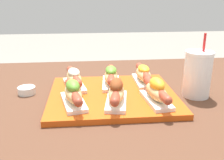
# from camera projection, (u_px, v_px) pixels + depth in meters

# --- Properties ---
(serving_tray) EXTENTS (0.42, 0.37, 0.02)m
(serving_tray) POSITION_uv_depth(u_px,v_px,m) (113.00, 96.00, 0.89)
(serving_tray) COLOR #CC4C14
(serving_tray) RESTS_ON patio_table
(hot_dog_0) EXTENTS (0.09, 0.19, 0.08)m
(hot_dog_0) POSITION_uv_depth(u_px,v_px,m) (73.00, 93.00, 0.79)
(hot_dog_0) COLOR white
(hot_dog_0) RESTS_ON serving_tray
(hot_dog_1) EXTENTS (0.08, 0.19, 0.08)m
(hot_dog_1) POSITION_uv_depth(u_px,v_px,m) (116.00, 92.00, 0.79)
(hot_dog_1) COLOR white
(hot_dog_1) RESTS_ON serving_tray
(hot_dog_2) EXTENTS (0.08, 0.20, 0.08)m
(hot_dog_2) POSITION_uv_depth(u_px,v_px,m) (157.00, 91.00, 0.80)
(hot_dog_2) COLOR white
(hot_dog_2) RESTS_ON serving_tray
(hot_dog_3) EXTENTS (0.09, 0.19, 0.07)m
(hot_dog_3) POSITION_uv_depth(u_px,v_px,m) (74.00, 78.00, 0.93)
(hot_dog_3) COLOR white
(hot_dog_3) RESTS_ON serving_tray
(hot_dog_4) EXTENTS (0.07, 0.20, 0.07)m
(hot_dog_4) POSITION_uv_depth(u_px,v_px,m) (111.00, 76.00, 0.95)
(hot_dog_4) COLOR white
(hot_dog_4) RESTS_ON serving_tray
(hot_dog_5) EXTENTS (0.06, 0.20, 0.07)m
(hot_dog_5) POSITION_uv_depth(u_px,v_px,m) (143.00, 74.00, 0.97)
(hot_dog_5) COLOR white
(hot_dog_5) RESTS_ON serving_tray
(sauce_bowl) EXTENTS (0.06, 0.06, 0.03)m
(sauce_bowl) POSITION_uv_depth(u_px,v_px,m) (27.00, 90.00, 0.92)
(sauce_bowl) COLOR white
(sauce_bowl) RESTS_ON patio_table
(drink_cup) EXTENTS (0.09, 0.09, 0.22)m
(drink_cup) POSITION_uv_depth(u_px,v_px,m) (197.00, 74.00, 0.88)
(drink_cup) COLOR white
(drink_cup) RESTS_ON patio_table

